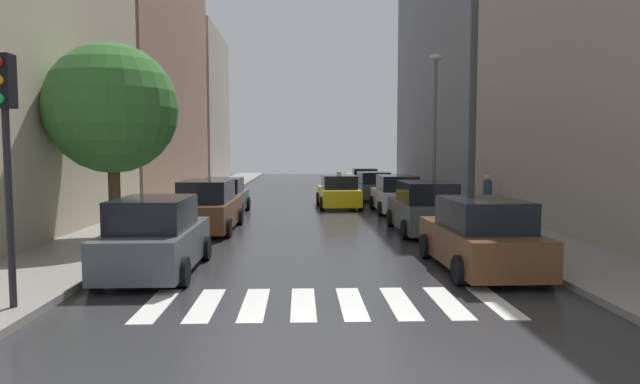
{
  "coord_description": "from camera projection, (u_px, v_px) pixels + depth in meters",
  "views": [
    {
      "loc": [
        -0.5,
        -6.5,
        2.84
      ],
      "look_at": [
        0.49,
        20.3,
        0.79
      ],
      "focal_mm": 30.24,
      "sensor_mm": 36.0,
      "label": 1
    }
  ],
  "objects": [
    {
      "name": "ground_plane",
      "position": [
        309.0,
        201.0,
        30.63
      ],
      "size": [
        28.0,
        72.0,
        0.04
      ],
      "primitive_type": "cube",
      "color": "#2B2B2E"
    },
    {
      "name": "sidewalk_left",
      "position": [
        194.0,
        200.0,
        30.38
      ],
      "size": [
        3.0,
        72.0,
        0.15
      ],
      "primitive_type": "cube",
      "color": "gray",
      "rests_on": "ground"
    },
    {
      "name": "sidewalk_right",
      "position": [
        422.0,
        199.0,
        30.86
      ],
      "size": [
        3.0,
        72.0,
        0.15
      ],
      "primitive_type": "cube",
      "color": "gray",
      "rests_on": "ground"
    },
    {
      "name": "crosswalk_stripes",
      "position": [
        327.0,
        304.0,
        10.0
      ],
      "size": [
        6.75,
        2.2,
        0.01
      ],
      "color": "silver",
      "rests_on": "ground"
    },
    {
      "name": "building_left_mid",
      "position": [
        133.0,
        35.0,
        33.97
      ],
      "size": [
        6.0,
        18.22,
        20.33
      ],
      "primitive_type": "cube",
      "color": "#8C6B56",
      "rests_on": "ground"
    },
    {
      "name": "building_left_far",
      "position": [
        189.0,
        107.0,
        50.79
      ],
      "size": [
        6.0,
        12.77,
        13.9
      ],
      "primitive_type": "cube",
      "color": "#9E9384",
      "rests_on": "ground"
    },
    {
      "name": "building_right_mid",
      "position": [
        468.0,
        25.0,
        36.69
      ],
      "size": [
        6.0,
        20.13,
        22.76
      ],
      "primitive_type": "cube",
      "color": "slate",
      "rests_on": "ground"
    },
    {
      "name": "parked_car_left_nearest",
      "position": [
        156.0,
        238.0,
        12.46
      ],
      "size": [
        2.02,
        4.25,
        1.77
      ],
      "rotation": [
        0.0,
        0.0,
        1.58
      ],
      "color": "#474C51",
      "rests_on": "ground"
    },
    {
      "name": "parked_car_left_second",
      "position": [
        208.0,
        207.0,
        19.06
      ],
      "size": [
        2.08,
        4.76,
        1.81
      ],
      "rotation": [
        0.0,
        0.0,
        1.56
      ],
      "color": "brown",
      "rests_on": "ground"
    },
    {
      "name": "parked_car_left_third",
      "position": [
        224.0,
        197.0,
        24.28
      ],
      "size": [
        2.1,
        4.16,
        1.63
      ],
      "rotation": [
        0.0,
        0.0,
        1.55
      ],
      "color": "#474C51",
      "rests_on": "ground"
    },
    {
      "name": "parked_car_right_nearest",
      "position": [
        480.0,
        237.0,
        12.75
      ],
      "size": [
        2.12,
        4.42,
        1.72
      ],
      "rotation": [
        0.0,
        0.0,
        1.59
      ],
      "color": "brown",
      "rests_on": "ground"
    },
    {
      "name": "parked_car_right_second",
      "position": [
        425.0,
        209.0,
        18.66
      ],
      "size": [
        2.15,
        4.51,
        1.78
      ],
      "rotation": [
        0.0,
        0.0,
        1.56
      ],
      "color": "#474C51",
      "rests_on": "ground"
    },
    {
      "name": "parked_car_right_third",
      "position": [
        396.0,
        195.0,
        24.85
      ],
      "size": [
        2.07,
        4.47,
        1.72
      ],
      "rotation": [
        0.0,
        0.0,
        1.56
      ],
      "color": "silver",
      "rests_on": "ground"
    },
    {
      "name": "parked_car_right_fourth",
      "position": [
        373.0,
        187.0,
        31.18
      ],
      "size": [
        2.17,
        4.15,
        1.63
      ],
      "rotation": [
        0.0,
        0.0,
        1.61
      ],
      "color": "#474C51",
      "rests_on": "ground"
    },
    {
      "name": "parked_car_right_fifth",
      "position": [
        364.0,
        181.0,
        37.69
      ],
      "size": [
        2.16,
        4.51,
        1.62
      ],
      "rotation": [
        0.0,
        0.0,
        1.53
      ],
      "color": "brown",
      "rests_on": "ground"
    },
    {
      "name": "taxi_midroad",
      "position": [
        339.0,
        192.0,
        27.1
      ],
      "size": [
        2.16,
        4.45,
        1.81
      ],
      "rotation": [
        0.0,
        0.0,
        1.6
      ],
      "color": "yellow",
      "rests_on": "ground"
    },
    {
      "name": "pedestrian_near_tree",
      "position": [
        487.0,
        194.0,
        22.87
      ],
      "size": [
        0.36,
        0.36,
        1.68
      ],
      "rotation": [
        0.0,
        0.0,
        2.57
      ],
      "color": "gray",
      "rests_on": "sidewalk_right"
    },
    {
      "name": "street_tree_left",
      "position": [
        112.0,
        109.0,
        16.37
      ],
      "size": [
        3.94,
        3.94,
        5.95
      ],
      "color": "#513823",
      "rests_on": "sidewalk_left"
    },
    {
      "name": "traffic_light_left_corner",
      "position": [
        5.0,
        124.0,
        9.02
      ],
      "size": [
        0.3,
        0.42,
        4.3
      ],
      "color": "black",
      "rests_on": "sidewalk_left"
    },
    {
      "name": "lamp_post_right",
      "position": [
        435.0,
        121.0,
        24.15
      ],
      "size": [
        0.6,
        0.28,
        6.97
      ],
      "color": "#595B60",
      "rests_on": "sidewalk_right"
    }
  ]
}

